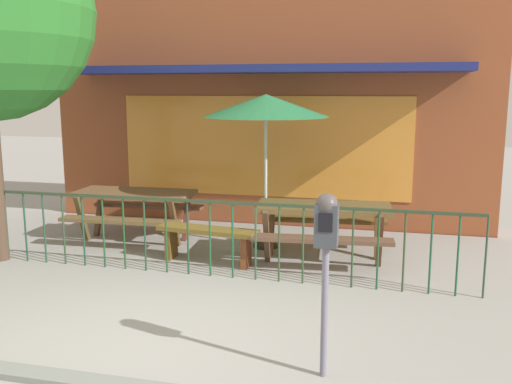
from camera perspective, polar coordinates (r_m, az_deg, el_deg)
The scene contains 8 objects.
ground at distance 5.43m, azimuth -11.60°, elevation -15.01°, with size 40.00×40.00×0.00m, color #969690.
pub_storefront at distance 9.78m, azimuth 0.99°, elevation 14.24°, with size 7.65×1.41×6.00m.
patio_fence_front at distance 6.99m, azimuth -4.71°, elevation -3.29°, with size 6.45×0.04×0.97m.
picnic_table_left at distance 8.82m, azimuth -12.21°, elevation -0.97°, with size 1.85×1.43×0.79m.
picnic_table_right at distance 7.67m, azimuth 6.84°, elevation -2.50°, with size 1.91×1.52×0.79m.
patio_umbrella at distance 8.09m, azimuth 1.01°, elevation 8.63°, with size 1.81×1.81×2.24m.
patio_bench at distance 7.61m, azimuth -4.95°, elevation -4.58°, with size 1.43×0.50×0.48m.
parking_meter_near at distance 4.44m, azimuth 7.12°, elevation -4.57°, with size 0.18×0.17×1.52m.
Camera 1 is at (2.17, -4.41, 2.31)m, focal length 39.48 mm.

